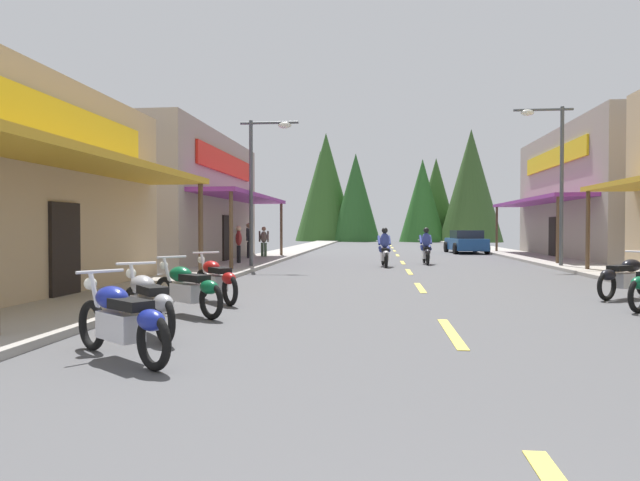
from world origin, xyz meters
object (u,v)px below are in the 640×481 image
Objects in this scene: parked_car_curbside at (466,242)px; motorcycle_parked_left_0 at (121,319)px; pedestrian_waiting at (249,239)px; motorcycle_parked_left_1 at (148,302)px; rider_cruising_lead at (385,250)px; pedestrian_browsing at (264,240)px; motorcycle_parked_left_3 at (216,279)px; pedestrian_by_shop at (239,243)px; rider_cruising_trailing at (426,249)px; streetlamp_left at (261,171)px; motorcycle_parked_right_4 at (625,276)px; streetlamp_right at (552,163)px; motorcycle_parked_left_2 at (188,288)px.

motorcycle_parked_left_0 is at bearing 159.95° from parked_car_curbside.
pedestrian_waiting is 14.54m from parked_car_curbside.
rider_cruising_lead reaches higher than motorcycle_parked_left_1.
pedestrian_browsing is at bearing -45.40° from motorcycle_parked_left_0.
motorcycle_parked_left_3 is (-0.38, 5.15, 0.00)m from motorcycle_parked_left_0.
motorcycle_parked_left_3 is at bearing -39.54° from motorcycle_parked_left_1.
pedestrian_by_shop is (-2.38, 14.75, 0.46)m from motorcycle_parked_left_1.
rider_cruising_lead is 1.00× the size of rider_cruising_trailing.
rider_cruising_lead is 1.20× the size of pedestrian_waiting.
streetlamp_left is 1.27× the size of parked_car_curbside.
streetlamp_left is 13.44m from motorcycle_parked_left_1.
motorcycle_parked_left_1 is at bearing 158.53° from parked_car_curbside.
rider_cruising_trailing is at bearing 84.53° from pedestrian_browsing.
motorcycle_parked_left_3 is (-8.81, -1.51, 0.00)m from motorcycle_parked_right_4.
streetlamp_left is 12.96m from motorcycle_parked_right_4.
pedestrian_waiting reaches higher than motorcycle_parked_right_4.
streetlamp_left reaches higher than pedestrian_browsing.
pedestrian_browsing is at bearing -33.88° from motorcycle_parked_left_1.
motorcycle_parked_right_4 is at bearing -100.03° from motorcycle_parked_left_1.
motorcycle_parked_left_3 is at bearing 157.64° from rider_cruising_lead.
motorcycle_parked_right_4 is at bearing -104.25° from motorcycle_parked_left_0.
streetlamp_right is 3.65× the size of motorcycle_parked_left_1.
streetlamp_right is at bearing -90.13° from motorcycle_parked_left_2.
streetlamp_right is 13.75m from pedestrian_browsing.
pedestrian_by_shop is (-1.29, 1.75, -2.75)m from streetlamp_left.
streetlamp_left is at bearing 28.47° from pedestrian_browsing.
rider_cruising_lead reaches higher than motorcycle_parked_right_4.
streetlamp_right is 12.67m from pedestrian_by_shop.
motorcycle_parked_left_2 is (-0.07, 1.91, 0.00)m from motorcycle_parked_left_1.
pedestrian_browsing is at bearing -44.28° from motorcycle_parked_left_2.
motorcycle_parked_right_4 is at bearing -38.55° from streetlamp_left.
streetlamp_right is 15.10m from motorcycle_parked_left_3.
pedestrian_browsing reaches higher than rider_cruising_lead.
rider_cruising_trailing is (6.43, 3.47, -3.05)m from streetlamp_left.
rider_cruising_lead is 1.33× the size of pedestrian_browsing.
pedestrian_browsing is (-12.28, 5.35, -3.09)m from streetlamp_right.
motorcycle_parked_left_1 is 28.61m from parked_car_curbside.
motorcycle_parked_right_4 is 1.06× the size of pedestrian_by_shop.
parked_car_curbside reaches higher than motorcycle_parked_left_2.
rider_cruising_lead is (3.63, 12.92, 0.17)m from motorcycle_parked_left_2.
rider_cruising_trailing is (1.78, 1.65, 0.00)m from rider_cruising_lead.
motorcycle_parked_right_4 is 22.09m from parked_car_curbside.
motorcycle_parked_left_3 is 1.05× the size of pedestrian_by_shop.
streetlamp_right is 2.87× the size of rider_cruising_lead.
pedestrian_browsing is (-2.37, 19.79, 0.44)m from motorcycle_parked_left_1.
rider_cruising_trailing is 1.30× the size of pedestrian_by_shop.
pedestrian_browsing reaches higher than motorcycle_parked_left_1.
streetlamp_right is at bearing 44.49° from motorcycle_parked_right_4.
motorcycle_parked_right_4 is at bearing -41.48° from pedestrian_waiting.
pedestrian_by_shop is (-11.11, 9.57, 0.46)m from motorcycle_parked_right_4.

